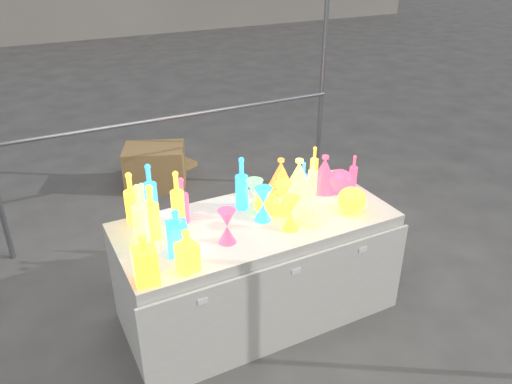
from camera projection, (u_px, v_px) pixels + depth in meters
name	position (u px, v px, depth m)	size (l,w,h in m)	color
ground	(256.00, 309.00, 3.58)	(80.00, 80.00, 0.00)	slate
display_table	(257.00, 267.00, 3.40)	(1.84, 0.83, 0.75)	silver
cardboard_box_closed	(155.00, 167.00, 5.23)	(0.61, 0.44, 0.44)	tan
cardboard_box_flat	(160.00, 168.00, 5.67)	(0.69, 0.50, 0.06)	tan
bottle_0	(131.00, 198.00, 3.12)	(0.09, 0.09, 0.35)	red
bottle_1	(150.00, 191.00, 3.19)	(0.09, 0.09, 0.37)	#198B30
bottle_2	(177.00, 199.00, 3.07)	(0.08, 0.08, 0.38)	yellow
bottle_3	(182.00, 200.00, 3.13)	(0.08, 0.08, 0.31)	#1F2FB7
bottle_4	(140.00, 214.00, 2.90)	(0.09, 0.09, 0.39)	#157589
bottle_5	(144.00, 208.00, 3.02)	(0.07, 0.07, 0.34)	#B424A6
bottle_6	(151.00, 212.00, 2.96)	(0.09, 0.09, 0.36)	red
bottle_7	(242.00, 183.00, 3.29)	(0.09, 0.09, 0.37)	#198B30
decanter_0	(187.00, 250.00, 2.69)	(0.10, 0.10, 0.26)	red
decanter_1	(145.00, 259.00, 2.59)	(0.12, 0.12, 0.29)	yellow
decanter_2	(177.00, 232.00, 2.83)	(0.12, 0.12, 0.29)	#198B30
hourglass_0	(291.00, 213.00, 3.08)	(0.11, 0.11, 0.22)	yellow
hourglass_1	(227.00, 226.00, 2.95)	(0.11, 0.11, 0.22)	#1F2FB7
hourglass_3	(254.00, 196.00, 3.27)	(0.12, 0.12, 0.23)	#B424A6
hourglass_4	(283.00, 198.00, 3.25)	(0.11, 0.11, 0.22)	red
hourglass_5	(263.00, 204.00, 3.18)	(0.11, 0.11, 0.23)	#198B30
globe_0	(352.00, 201.00, 3.29)	(0.19, 0.19, 0.15)	red
globe_1	(309.00, 212.00, 3.17)	(0.17, 0.17, 0.14)	#157589
globe_2	(266.00, 205.00, 3.27)	(0.17, 0.17, 0.14)	yellow
globe_3	(340.00, 182.00, 3.55)	(0.19, 0.19, 0.15)	#1F2FB7
lampshade_1	(281.00, 175.00, 3.53)	(0.21, 0.21, 0.25)	yellow
lampshade_2	(324.00, 173.00, 3.55)	(0.22, 0.22, 0.27)	#1F2FB7
lampshade_3	(299.00, 178.00, 3.44)	(0.24, 0.24, 0.29)	#157589
bottle_8	(303.00, 179.00, 3.46)	(0.06, 0.06, 0.26)	#198B30
bottle_9	(314.00, 164.00, 3.68)	(0.06, 0.06, 0.27)	yellow
bottle_10	(353.00, 171.00, 3.58)	(0.06, 0.06, 0.25)	#1F2FB7
bottle_11	(313.00, 176.00, 3.47)	(0.06, 0.06, 0.29)	#157589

